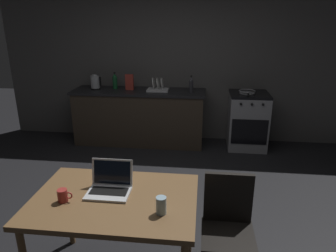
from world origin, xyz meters
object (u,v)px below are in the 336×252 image
dining_table (115,206)px  cereal_box (129,82)px  chair (228,223)px  bottle (191,84)px  laptop (110,186)px  electric_kettle (95,82)px  coffee_mug (63,196)px  bottle_b (115,81)px  drinking_glass (161,205)px  frying_pan (247,92)px  stove_oven (247,120)px  dish_rack (158,88)px

dining_table → cereal_box: 3.04m
chair → bottle: (-0.42, 2.76, 0.53)m
laptop → bottle: bottle is taller
electric_kettle → cereal_box: bearing=2.0°
laptop → bottle: (0.49, 2.82, 0.23)m
electric_kettle → coffee_mug: bearing=-75.4°
bottle → cereal_box: (-1.00, 0.07, 0.00)m
dining_table → cereal_box: (-0.57, 2.96, 0.35)m
laptop → bottle_b: bearing=117.2°
bottle → drinking_glass: (-0.06, -3.05, -0.21)m
cereal_box → bottle_b: 0.27m
laptop → electric_kettle: electric_kettle is taller
drinking_glass → cereal_box: cereal_box is taller
dining_table → cereal_box: cereal_box is taller
dining_table → laptop: 0.15m
chair → drinking_glass: 0.64m
electric_kettle → frying_pan: 2.45m
drinking_glass → bottle_b: (-1.20, 3.18, 0.22)m
stove_oven → bottle: bottle is taller
electric_kettle → cereal_box: cereal_box is taller
drinking_glass → dish_rack: (-0.47, 3.10, 0.14)m
drinking_glass → bottle: bearing=88.9°
dish_rack → electric_kettle: bearing=180.0°
electric_kettle → frying_pan: size_ratio=0.56×
bottle → cereal_box: bottle is taller
stove_oven → frying_pan: 0.48m
stove_oven → bottle: size_ratio=3.41×
frying_pan → dish_rack: (-1.41, 0.03, 0.02)m
dish_rack → cereal_box: bearing=177.6°
laptop → cereal_box: bearing=112.6°
bottle_b → drinking_glass: bearing=-69.3°
dining_table → bottle_b: size_ratio=4.45×
dish_rack → bottle_b: 0.74m
laptop → bottle: bearing=92.6°
dining_table → drinking_glass: 0.43m
frying_pan → drinking_glass: bearing=-106.9°
laptop → electric_kettle: (-1.09, 2.87, 0.22)m
cereal_box → dining_table: bearing=-79.1°
bottle → dish_rack: (-0.53, 0.05, -0.08)m
coffee_mug → dish_rack: dish_rack is taller
laptop → electric_kettle: size_ratio=1.33×
frying_pan → cereal_box: (-1.88, 0.05, 0.10)m
laptop → stove_oven: bearing=76.3°
laptop → coffee_mug: bearing=-137.6°
frying_pan → dish_rack: bearing=178.8°
laptop → dish_rack: dish_rack is taller
dish_rack → bottle_b: bearing=173.7°
chair → dish_rack: size_ratio=2.57×
laptop → drinking_glass: bearing=-16.4°
drinking_glass → cereal_box: bearing=106.8°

